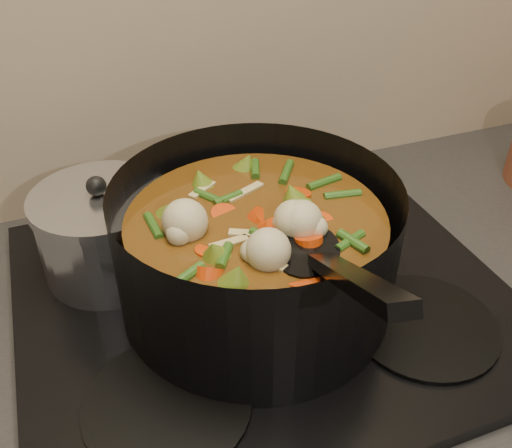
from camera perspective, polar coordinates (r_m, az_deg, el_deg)
name	(u,v)px	position (r m, az deg, el deg)	size (l,w,h in m)	color
stovetop	(263,296)	(0.76, 0.70, -7.21)	(0.62, 0.54, 0.03)	black
stockpot	(256,252)	(0.69, 0.04, -2.77)	(0.44, 0.52, 0.25)	black
saucepan	(105,232)	(0.78, -14.86, -0.82)	(0.18, 0.18, 0.15)	silver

